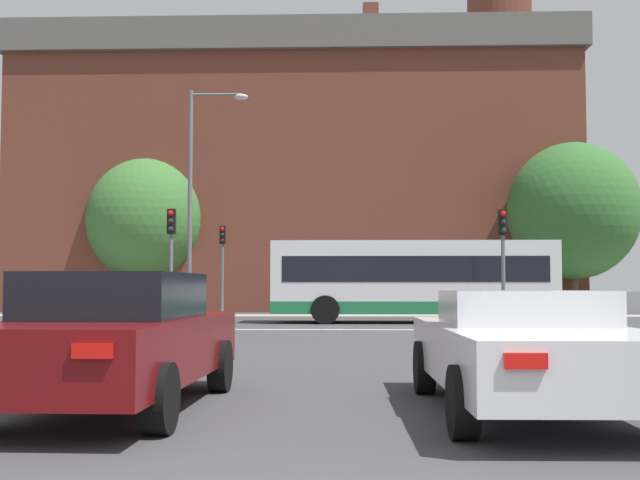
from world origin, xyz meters
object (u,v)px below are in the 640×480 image
object	(u,v)px
car_saloon_left	(117,339)
street_lamp_junction	(199,183)
bus_crossing_lead	(412,279)
pedestrian_waiting	(555,293)
traffic_light_near_left	(171,247)
traffic_light_near_right	(503,248)
pedestrian_walking_east	(471,293)
traffic_light_far_left	(222,255)
car_roadster_right	(528,349)

from	to	relation	value
car_saloon_left	street_lamp_junction	bearing A→B (deg)	99.60
bus_crossing_lead	pedestrian_waiting	xyz separation A→B (m)	(6.85, 6.90, -0.56)
traffic_light_near_left	traffic_light_near_right	world-z (taller)	traffic_light_near_left
street_lamp_junction	pedestrian_walking_east	bearing A→B (deg)	33.19
pedestrian_waiting	traffic_light_near_right	bearing A→B (deg)	100.71
bus_crossing_lead	traffic_light_far_left	world-z (taller)	traffic_light_far_left
traffic_light_far_left	street_lamp_junction	size ratio (longest dim) A/B	0.47
traffic_light_near_left	pedestrian_walking_east	world-z (taller)	traffic_light_near_left
street_lamp_junction	pedestrian_walking_east	world-z (taller)	street_lamp_junction
bus_crossing_lead	pedestrian_walking_east	world-z (taller)	bus_crossing_lead
car_saloon_left	bus_crossing_lead	size ratio (longest dim) A/B	0.47
bus_crossing_lead	pedestrian_walking_east	distance (m)	7.51
car_saloon_left	street_lamp_junction	distance (m)	20.82
traffic_light_far_left	traffic_light_near_right	size ratio (longest dim) A/B	1.09
traffic_light_near_right	traffic_light_near_left	bearing A→B (deg)	177.86
bus_crossing_lead	traffic_light_near_left	bearing A→B (deg)	-64.84
traffic_light_far_left	traffic_light_near_left	world-z (taller)	traffic_light_far_left
traffic_light_far_left	pedestrian_walking_east	xyz separation A→B (m)	(11.04, 0.29, -1.69)
car_roadster_right	traffic_light_near_left	xyz separation A→B (m)	(-7.47, 16.81, 1.90)
car_saloon_left	street_lamp_junction	size ratio (longest dim) A/B	0.56
traffic_light_near_right	street_lamp_junction	bearing A→B (deg)	159.32
car_roadster_right	bus_crossing_lead	distance (m)	20.57
traffic_light_near_left	street_lamp_junction	world-z (taller)	street_lamp_junction
street_lamp_junction	car_saloon_left	bearing A→B (deg)	-81.85
pedestrian_waiting	traffic_light_far_left	bearing A→B (deg)	33.89
car_roadster_right	bus_crossing_lead	world-z (taller)	bus_crossing_lead
bus_crossing_lead	traffic_light_near_right	distance (m)	4.90
pedestrian_waiting	bus_crossing_lead	bearing A→B (deg)	77.62
traffic_light_far_left	traffic_light_near_right	xyz separation A→B (m)	(10.37, -10.65, -0.20)
traffic_light_near_left	pedestrian_waiting	xyz separation A→B (m)	(14.81, 10.64, -1.57)
traffic_light_near_right	pedestrian_waiting	distance (m)	11.96
bus_crossing_lead	traffic_light_near_left	size ratio (longest dim) A/B	2.67
traffic_light_far_left	pedestrian_waiting	distance (m)	14.87
car_roadster_right	pedestrian_waiting	distance (m)	28.41
traffic_light_near_left	traffic_light_far_left	bearing A→B (deg)	89.77
bus_crossing_lead	traffic_light_near_left	world-z (taller)	traffic_light_near_left
car_saloon_left	traffic_light_near_right	distance (m)	17.96
traffic_light_near_left	traffic_light_near_right	distance (m)	10.42
car_roadster_right	traffic_light_near_left	size ratio (longest dim) A/B	1.28
traffic_light_near_left	pedestrian_waiting	size ratio (longest dim) A/B	2.22
bus_crossing_lead	traffic_light_near_left	xyz separation A→B (m)	(-7.95, -3.73, 1.00)
traffic_light_near_left	pedestrian_waiting	world-z (taller)	traffic_light_near_left
bus_crossing_lead	traffic_light_far_left	distance (m)	10.32
bus_crossing_lead	traffic_light_far_left	bearing A→B (deg)	-129.51
car_saloon_left	traffic_light_near_right	xyz separation A→B (m)	(7.29, 16.32, 1.75)
bus_crossing_lead	traffic_light_near_right	size ratio (longest dim) A/B	2.73
traffic_light_near_left	pedestrian_walking_east	size ratio (longest dim) A/B	2.19
bus_crossing_lead	street_lamp_junction	bearing A→B (deg)	-87.92
traffic_light_far_left	pedestrian_walking_east	distance (m)	11.17
car_roadster_right	bus_crossing_lead	size ratio (longest dim) A/B	0.48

